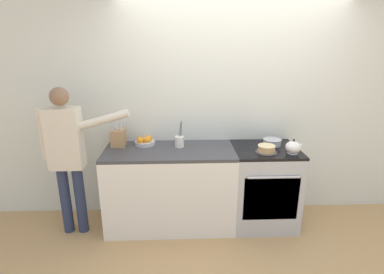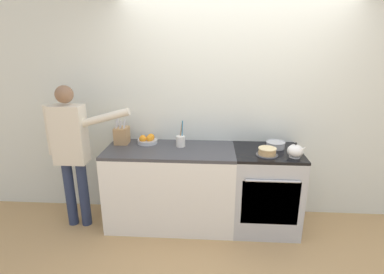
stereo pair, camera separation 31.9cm
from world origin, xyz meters
name	(u,v)px [view 1 (the left image)]	position (x,y,z in m)	size (l,w,h in m)	color
ground_plane	(236,238)	(0.00, 0.00, 0.00)	(16.00, 16.00, 0.00)	tan
wall_back	(230,108)	(0.00, 0.66, 1.30)	(8.00, 0.04, 2.60)	silver
counter_cabinet	(170,187)	(-0.71, 0.32, 0.46)	(1.42, 0.64, 0.92)	white
stove_range	(263,186)	(0.35, 0.32, 0.46)	(0.71, 0.68, 0.92)	#B7BABF
layer_cake	(266,149)	(0.32, 0.19, 0.96)	(0.22, 0.22, 0.08)	#4C4C51
tea_kettle	(293,147)	(0.59, 0.15, 0.98)	(0.19, 0.16, 0.16)	white
mixing_bowl	(272,142)	(0.45, 0.42, 0.96)	(0.21, 0.21, 0.07)	#B7BABF
knife_block	(118,137)	(-1.28, 0.47, 1.02)	(0.15, 0.17, 0.29)	tan
utensil_crock	(179,141)	(-0.60, 0.41, 0.98)	(0.10, 0.10, 0.30)	silver
fruit_bowl	(145,141)	(-0.99, 0.49, 0.96)	(0.23, 0.23, 0.11)	#B7BABF
person_baker	(67,150)	(-1.76, 0.21, 0.97)	(0.92, 0.20, 1.62)	#283351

